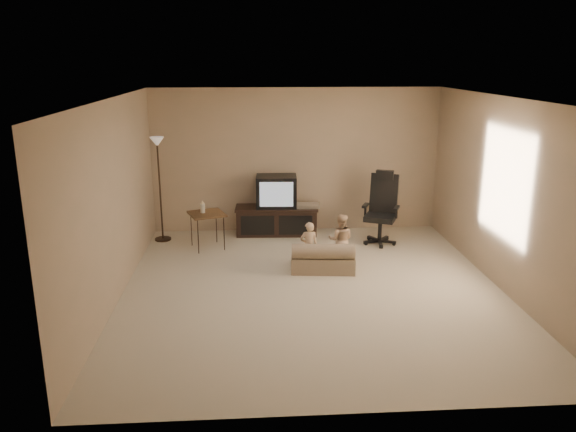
# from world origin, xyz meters

# --- Properties ---
(floor) EXTENTS (5.50, 5.50, 0.00)m
(floor) POSITION_xyz_m (0.00, 0.00, 0.00)
(floor) COLOR beige
(floor) RESTS_ON ground
(room_shell) EXTENTS (5.50, 5.50, 5.50)m
(room_shell) POSITION_xyz_m (0.00, 0.00, 1.52)
(room_shell) COLOR white
(room_shell) RESTS_ON floor
(tv_stand) EXTENTS (1.46, 0.60, 1.03)m
(tv_stand) POSITION_xyz_m (-0.35, 2.49, 0.43)
(tv_stand) COLOR black
(tv_stand) RESTS_ON floor
(office_chair) EXTENTS (0.73, 0.74, 1.20)m
(office_chair) POSITION_xyz_m (1.35, 1.88, 0.43)
(office_chair) COLOR black
(office_chair) RESTS_ON floor
(side_table) EXTENTS (0.68, 0.68, 0.79)m
(side_table) POSITION_xyz_m (-1.51, 1.80, 0.57)
(side_table) COLOR brown
(side_table) RESTS_ON floor
(floor_lamp) EXTENTS (0.27, 0.27, 1.75)m
(floor_lamp) POSITION_xyz_m (-2.30, 2.26, 1.27)
(floor_lamp) COLOR black
(floor_lamp) RESTS_ON floor
(child_sofa) EXTENTS (0.96, 0.61, 0.44)m
(child_sofa) POSITION_xyz_m (0.22, 0.64, 0.18)
(child_sofa) COLOR gray
(child_sofa) RESTS_ON floor
(toddler_left) EXTENTS (0.27, 0.21, 0.72)m
(toddler_left) POSITION_xyz_m (0.02, 0.72, 0.36)
(toddler_left) COLOR #D8B087
(toddler_left) RESTS_ON floor
(toddler_right) EXTENTS (0.41, 0.28, 0.78)m
(toddler_right) POSITION_xyz_m (0.51, 0.88, 0.39)
(toddler_right) COLOR #D8B087
(toddler_right) RESTS_ON floor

